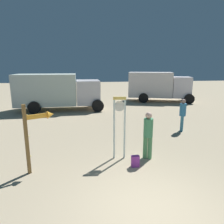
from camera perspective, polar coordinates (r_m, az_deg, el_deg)
ground_plane at (r=5.49m, az=10.29°, el=-25.36°), size 80.00×80.00×0.00m
standing_clock at (r=7.43m, az=2.07°, el=-2.69°), size 0.47×0.13×2.31m
arrow_sign at (r=6.93m, az=-20.29°, el=-4.22°), size 0.94×0.59×2.25m
person_near_clock at (r=7.61m, az=9.96°, el=-5.76°), size 0.34×0.34×1.76m
backpack at (r=7.24m, az=6.46°, el=-13.41°), size 0.26×0.19×0.40m
person_distant at (r=11.32m, az=18.98°, el=-0.37°), size 0.33×0.33×1.70m
box_truck_near at (r=20.40m, az=12.54°, el=7.20°), size 6.38×3.96×2.77m
box_truck_far at (r=16.47m, az=-15.14°, el=5.80°), size 6.51×2.76×2.76m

